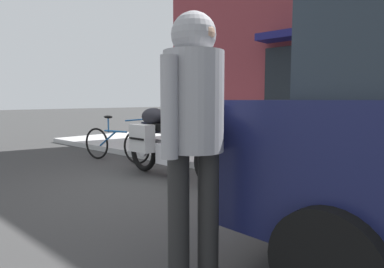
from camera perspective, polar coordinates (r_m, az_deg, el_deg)
ground_plane at (r=4.77m, az=-5.90°, el=-9.10°), size 80.00×80.00×0.00m
touring_motorcycle at (r=5.25m, az=-4.30°, el=-0.90°), size 2.25×0.62×1.41m
parked_bicycle at (r=6.83m, az=-12.90°, el=-1.59°), size 1.70×0.52×0.91m
pedestrian_walking at (r=2.11m, az=0.31°, el=2.75°), size 0.41×0.56×1.77m
sandwich_board_sign at (r=7.04m, az=-1.30°, el=0.54°), size 0.55×0.41×0.90m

